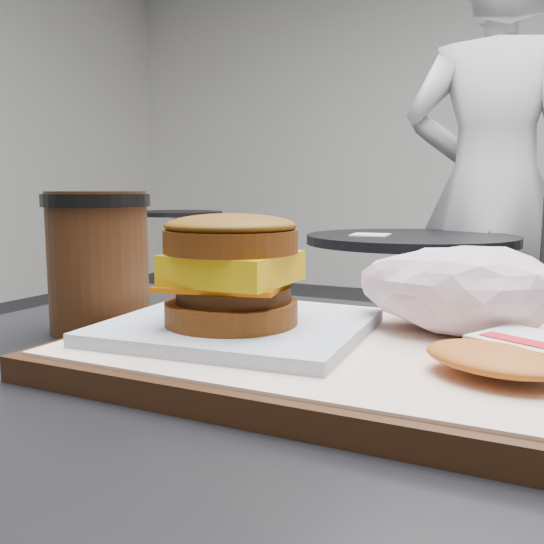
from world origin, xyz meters
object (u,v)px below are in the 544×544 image
at_px(coffee_cup, 98,257).
at_px(patron, 491,191).
at_px(crumpled_wrapper, 461,289).
at_px(hash_brown, 527,358).
at_px(breakfast_sandwich, 233,284).
at_px(neighbor_table, 409,294).
at_px(serving_tray, 336,352).

xyz_separation_m(coffee_cup, patron, (0.11, 2.01, 0.06)).
bearing_deg(crumpled_wrapper, hash_brown, -60.71).
xyz_separation_m(hash_brown, patron, (-0.26, 2.05, 0.10)).
distance_m(breakfast_sandwich, crumpled_wrapper, 0.18).
bearing_deg(breakfast_sandwich, neighbor_table, 98.91).
bearing_deg(coffee_cup, crumpled_wrapper, 10.80).
relative_size(breakfast_sandwich, neighbor_table, 0.27).
relative_size(crumpled_wrapper, neighbor_table, 0.20).
bearing_deg(crumpled_wrapper, patron, 96.00).
bearing_deg(patron, serving_tray, 89.51).
height_order(breakfast_sandwich, crumpled_wrapper, breakfast_sandwich).
height_order(hash_brown, coffee_cup, coffee_cup).
bearing_deg(coffee_cup, hash_brown, -6.11).
bearing_deg(hash_brown, patron, 97.24).
bearing_deg(patron, hash_brown, 93.13).
xyz_separation_m(serving_tray, hash_brown, (0.13, -0.03, 0.02)).
height_order(neighbor_table, patron, patron).
height_order(breakfast_sandwich, patron, patron).
height_order(serving_tray, hash_brown, hash_brown).
xyz_separation_m(breakfast_sandwich, coffee_cup, (-0.16, 0.03, 0.01)).
relative_size(crumpled_wrapper, patron, 0.08).
distance_m(hash_brown, patron, 2.07).
distance_m(crumpled_wrapper, patron, 1.96).
bearing_deg(breakfast_sandwich, serving_tray, 18.38).
bearing_deg(hash_brown, coffee_cup, 173.89).
bearing_deg(breakfast_sandwich, hash_brown, -2.19).
relative_size(crumpled_wrapper, coffee_cup, 1.18).
bearing_deg(serving_tray, neighbor_table, 101.59).
relative_size(serving_tray, crumpled_wrapper, 2.50).
bearing_deg(crumpled_wrapper, serving_tray, -139.41).
xyz_separation_m(hash_brown, neighbor_table, (-0.46, 1.64, -0.25)).
xyz_separation_m(serving_tray, crumpled_wrapper, (0.08, 0.07, 0.04)).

